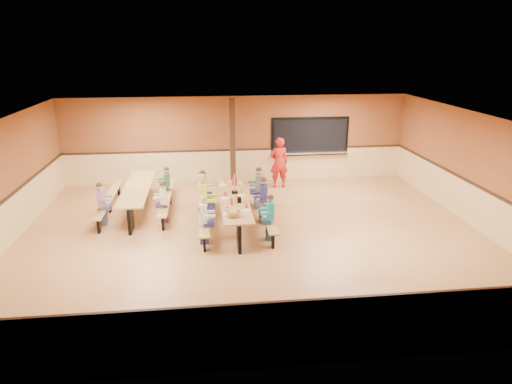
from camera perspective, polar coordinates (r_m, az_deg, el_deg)
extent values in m
plane|color=#A1693D|center=(11.78, -0.41, -5.54)|extent=(12.00, 12.00, 0.00)
cube|color=brown|center=(16.09, -2.38, 6.59)|extent=(12.00, 0.04, 3.00)
cube|color=brown|center=(6.68, 4.34, -11.00)|extent=(12.00, 0.04, 3.00)
cube|color=brown|center=(13.29, 26.26, 2.18)|extent=(0.04, 10.00, 3.00)
cube|color=white|center=(10.91, -0.44, 9.02)|extent=(12.00, 10.00, 0.04)
cube|color=black|center=(16.44, 6.77, 6.92)|extent=(2.60, 0.06, 1.20)
cube|color=silver|center=(16.48, 6.77, 4.91)|extent=(2.70, 0.28, 0.06)
cube|color=#301D10|center=(15.49, -2.95, 6.13)|extent=(0.18, 0.18, 3.00)
cube|color=#AB8344|center=(12.25, -2.76, -0.98)|extent=(0.75, 3.60, 0.04)
cube|color=black|center=(10.94, -2.15, -5.48)|extent=(0.08, 0.60, 0.70)
cube|color=black|center=(13.83, -3.19, -0.32)|extent=(0.08, 0.60, 0.70)
cube|color=#AB8344|center=(12.32, -6.57, -2.39)|extent=(0.26, 3.60, 0.04)
cube|color=black|center=(12.40, -6.53, -3.36)|extent=(0.06, 0.18, 0.41)
cube|color=#AB8344|center=(12.42, 1.06, -2.09)|extent=(0.26, 3.60, 0.04)
cube|color=black|center=(12.50, 1.06, -3.06)|extent=(0.06, 0.18, 0.41)
cube|color=#AB8344|center=(13.72, -14.63, 0.56)|extent=(0.75, 3.60, 0.04)
cube|color=black|center=(12.39, -15.40, -3.24)|extent=(0.08, 0.60, 0.70)
cube|color=black|center=(15.29, -13.79, 1.00)|extent=(0.08, 0.60, 0.70)
cube|color=#AB8344|center=(13.95, -17.89, -0.70)|extent=(0.26, 3.60, 0.04)
cube|color=black|center=(14.02, -17.80, -1.57)|extent=(0.06, 0.18, 0.41)
cube|color=#AB8344|center=(13.71, -11.12, -0.46)|extent=(0.26, 3.60, 0.04)
cube|color=black|center=(13.78, -11.06, -1.34)|extent=(0.06, 0.18, 0.41)
imported|color=red|center=(15.47, 2.88, 3.69)|extent=(0.66, 0.45, 1.73)
cylinder|color=red|center=(13.42, -2.70, 1.33)|extent=(0.16, 0.16, 0.22)
cube|color=black|center=(11.98, -2.12, -1.00)|extent=(0.10, 0.14, 0.13)
cylinder|color=yellow|center=(12.12, -2.64, -0.66)|extent=(0.06, 0.06, 0.17)
cylinder|color=#B2140F|center=(11.79, -3.06, -1.23)|extent=(0.06, 0.06, 0.17)
cube|color=black|center=(12.70, -2.69, -0.03)|extent=(0.16, 0.16, 0.06)
cube|color=#AB8344|center=(12.62, -2.70, 1.18)|extent=(0.02, 0.09, 0.50)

